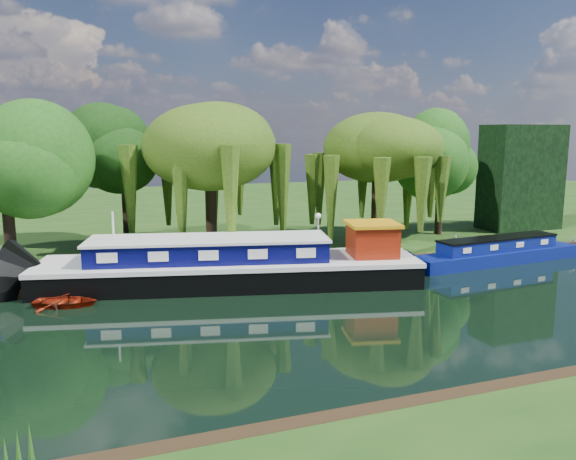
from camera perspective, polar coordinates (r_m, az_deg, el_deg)
name	(u,v)px	position (r m, az deg, el deg)	size (l,w,h in m)	color
ground	(400,312)	(25.55, 11.32, -8.15)	(120.00, 120.00, 0.00)	black
far_bank	(222,210)	(56.69, -6.72, 2.02)	(120.00, 52.00, 0.45)	#1A3D10
dutch_barge	(234,265)	(29.32, -5.54, -3.61)	(19.96, 8.69, 4.11)	black
narrowboat	(497,253)	(36.48, 20.48, -2.19)	(11.92, 3.00, 1.72)	navy
red_dinghy	(66,306)	(27.79, -21.62, -7.19)	(2.05, 2.87, 0.59)	maroon
white_cruiser	(574,255)	(40.87, 27.04, -2.30)	(2.12, 2.45, 1.29)	silver
willow_left	(210,149)	(35.51, -7.96, 8.16)	(7.34, 7.34, 8.80)	black
willow_right	(378,159)	(37.12, 9.12, 7.18)	(6.46, 6.46, 7.87)	black
tree_far_left	(3,159)	(33.08, -26.94, 6.49)	(5.48, 5.48, 8.83)	black
tree_far_mid	(124,156)	(39.69, -16.32, 7.26)	(5.20, 5.20, 8.51)	black
tree_far_right	(441,161)	(42.49, 15.30, 6.78)	(4.77, 4.77, 7.81)	black
conifer_hedge	(521,177)	(47.18, 22.58, 4.97)	(6.00, 3.00, 8.00)	black
lamppost	(318,222)	(34.34, 3.09, 0.77)	(0.36, 0.36, 2.56)	silver
mooring_posts	(316,254)	(32.32, 2.89, -2.45)	(19.16, 0.16, 1.00)	silver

